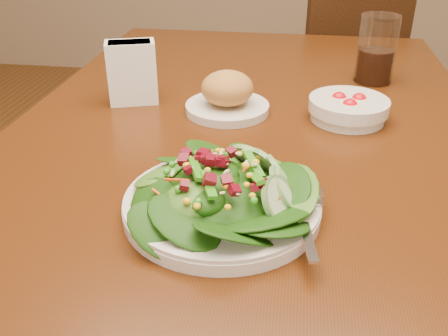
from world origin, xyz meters
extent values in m
cube|color=#431D0B|center=(0.00, 0.00, 0.73)|extent=(0.90, 1.40, 0.04)
cylinder|color=#3E200F|center=(-0.39, 0.64, 0.35)|extent=(0.07, 0.07, 0.71)
cylinder|color=#3E200F|center=(0.39, 0.64, 0.35)|extent=(0.07, 0.07, 0.71)
cube|color=#3E200F|center=(0.21, 1.08, 0.41)|extent=(0.53, 0.53, 0.04)
cylinder|color=#3E200F|center=(0.31, 1.31, 0.20)|extent=(0.04, 0.04, 0.40)
cylinder|color=#3E200F|center=(-0.01, 1.18, 0.20)|extent=(0.04, 0.04, 0.40)
cylinder|color=#3E200F|center=(0.44, 0.99, 0.20)|extent=(0.04, 0.04, 0.40)
cylinder|color=#3E200F|center=(0.12, 0.86, 0.20)|extent=(0.04, 0.04, 0.40)
cube|color=#3E200F|center=(0.29, 0.91, 0.66)|extent=(0.37, 0.18, 0.44)
cylinder|color=silver|center=(-0.01, -0.30, 0.76)|extent=(0.27, 0.27, 0.02)
ellipsoid|color=black|center=(-0.01, -0.30, 0.79)|extent=(0.18, 0.18, 0.04)
cube|color=silver|center=(0.11, -0.33, 0.77)|extent=(0.05, 0.18, 0.01)
cylinder|color=silver|center=(-0.05, 0.06, 0.76)|extent=(0.17, 0.17, 0.02)
ellipsoid|color=#BE7D33|center=(-0.05, 0.06, 0.80)|extent=(0.10, 0.10, 0.07)
cylinder|color=silver|center=(0.19, 0.05, 0.77)|extent=(0.15, 0.15, 0.04)
sphere|color=red|center=(0.20, 0.06, 0.78)|extent=(0.03, 0.03, 0.03)
sphere|color=red|center=(0.17, 0.06, 0.78)|extent=(0.03, 0.03, 0.03)
sphere|color=red|center=(0.18, 0.03, 0.78)|extent=(0.03, 0.03, 0.03)
cylinder|color=silver|center=(0.26, 0.29, 0.83)|extent=(0.09, 0.09, 0.15)
cylinder|color=black|center=(0.26, 0.29, 0.79)|extent=(0.08, 0.08, 0.08)
cube|color=white|center=(-0.25, 0.08, 0.81)|extent=(0.11, 0.08, 0.13)
cube|color=white|center=(-0.25, 0.08, 0.82)|extent=(0.09, 0.07, 0.11)
camera|label=1|loc=(0.08, -0.86, 1.14)|focal=40.00mm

